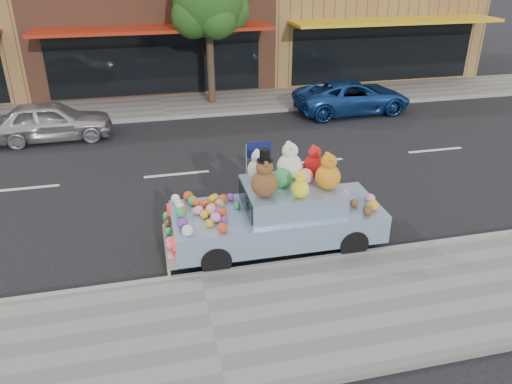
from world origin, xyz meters
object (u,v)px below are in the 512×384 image
object	(u,v)px
car_silver	(51,121)
car_blue	(352,97)
art_car	(278,211)
street_tree	(209,7)

from	to	relation	value
car_silver	car_blue	bearing A→B (deg)	-88.71
car_blue	art_car	size ratio (longest dim) A/B	0.97
street_tree	art_car	size ratio (longest dim) A/B	1.16
car_silver	art_car	distance (m)	9.54
street_tree	car_blue	distance (m)	6.28
street_tree	art_car	distance (m)	11.06
street_tree	car_blue	size ratio (longest dim) A/B	1.19
car_blue	art_car	world-z (taller)	art_car
car_silver	car_blue	distance (m)	10.69
car_blue	car_silver	bearing A→B (deg)	90.50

